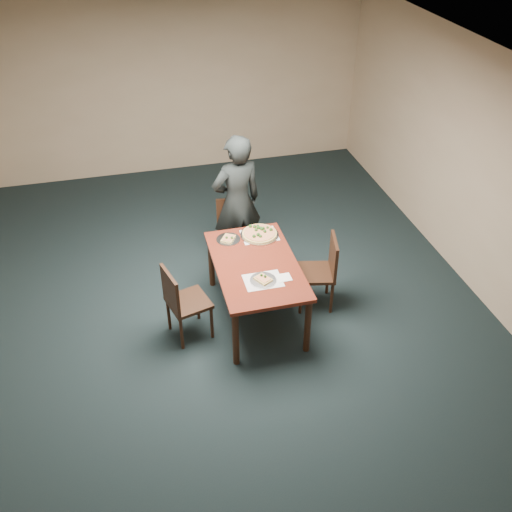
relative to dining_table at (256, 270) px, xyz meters
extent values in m
plane|color=black|center=(-0.29, 0.00, -0.66)|extent=(8.00, 8.00, 0.00)
plane|color=tan|center=(-0.29, 4.00, 0.74)|extent=(6.00, 0.00, 6.00)
plane|color=tan|center=(2.71, 0.00, 0.74)|extent=(0.00, 8.00, 8.00)
plane|color=white|center=(-0.29, 0.00, 2.14)|extent=(8.00, 8.00, 0.00)
cube|color=#521910|center=(0.00, 0.00, 0.07)|extent=(0.90, 1.50, 0.04)
cylinder|color=black|center=(-0.39, -0.69, -0.31)|extent=(0.07, 0.07, 0.70)
cylinder|color=black|center=(-0.39, 0.69, -0.31)|extent=(0.07, 0.07, 0.70)
cylinder|color=black|center=(0.39, -0.69, -0.31)|extent=(0.07, 0.07, 0.70)
cylinder|color=black|center=(0.39, 0.69, -0.31)|extent=(0.07, 0.07, 0.70)
cube|color=black|center=(-0.03, 0.99, -0.21)|extent=(0.47, 0.47, 0.04)
cylinder|color=black|center=(-0.23, 0.84, -0.44)|extent=(0.04, 0.04, 0.43)
cylinder|color=black|center=(-0.18, 1.20, -0.44)|extent=(0.04, 0.04, 0.43)
cylinder|color=black|center=(0.13, 0.79, -0.44)|extent=(0.04, 0.04, 0.43)
cylinder|color=black|center=(0.18, 1.15, -0.44)|extent=(0.04, 0.04, 0.43)
cube|color=black|center=(0.00, 1.18, 0.03)|extent=(0.42, 0.09, 0.44)
cube|color=black|center=(-0.79, -0.11, -0.21)|extent=(0.52, 0.52, 0.04)
cylinder|color=black|center=(-0.56, -0.24, -0.44)|extent=(0.04, 0.04, 0.43)
cylinder|color=black|center=(-0.91, -0.34, -0.44)|extent=(0.04, 0.04, 0.43)
cylinder|color=black|center=(-0.66, 0.11, -0.44)|extent=(0.04, 0.04, 0.43)
cylinder|color=black|center=(-1.01, 0.01, -0.44)|extent=(0.04, 0.04, 0.43)
cube|color=black|center=(-0.97, -0.17, 0.03)|extent=(0.15, 0.41, 0.44)
cube|color=black|center=(0.73, 0.04, -0.21)|extent=(0.50, 0.50, 0.04)
cylinder|color=black|center=(0.59, 0.26, -0.44)|extent=(0.04, 0.04, 0.43)
cylinder|color=black|center=(0.94, 0.18, -0.44)|extent=(0.04, 0.04, 0.43)
cylinder|color=black|center=(0.51, -0.09, -0.44)|extent=(0.04, 0.04, 0.43)
cylinder|color=black|center=(0.86, -0.17, -0.44)|extent=(0.04, 0.04, 0.43)
cube|color=black|center=(0.91, 0.00, 0.03)|extent=(0.13, 0.42, 0.44)
imported|color=black|center=(0.04, 1.12, 0.23)|extent=(0.72, 0.55, 1.77)
cube|color=white|center=(0.18, 0.53, 0.09)|extent=(0.42, 0.32, 0.00)
cube|color=white|center=(0.00, -0.32, 0.09)|extent=(0.40, 0.30, 0.00)
cylinder|color=silver|center=(0.18, 0.53, 0.10)|extent=(0.45, 0.45, 0.01)
cylinder|color=tan|center=(0.18, 0.53, 0.12)|extent=(0.41, 0.41, 0.02)
cylinder|color=#E9C279|center=(0.18, 0.53, 0.13)|extent=(0.36, 0.36, 0.01)
sphere|color=#1A3D12|center=(0.22, 0.58, 0.15)|extent=(0.04, 0.04, 0.04)
sphere|color=#1A3D12|center=(0.16, 0.43, 0.15)|extent=(0.04, 0.04, 0.04)
sphere|color=#1A3D12|center=(0.19, 0.61, 0.15)|extent=(0.04, 0.04, 0.04)
sphere|color=#1A3D12|center=(0.24, 0.52, 0.15)|extent=(0.04, 0.04, 0.04)
sphere|color=#1A3D12|center=(0.09, 0.45, 0.15)|extent=(0.04, 0.04, 0.04)
sphere|color=#1A3D12|center=(0.10, 0.67, 0.15)|extent=(0.04, 0.04, 0.04)
sphere|color=#1A3D12|center=(0.21, 0.60, 0.15)|extent=(0.04, 0.04, 0.04)
sphere|color=#1A3D12|center=(0.19, 0.66, 0.14)|extent=(0.03, 0.03, 0.03)
sphere|color=#1A3D12|center=(0.24, 0.59, 0.14)|extent=(0.04, 0.04, 0.04)
sphere|color=#1A3D12|center=(0.32, 0.54, 0.15)|extent=(0.04, 0.04, 0.04)
sphere|color=#1A3D12|center=(0.15, 0.47, 0.15)|extent=(0.04, 0.04, 0.04)
sphere|color=#1A3D12|center=(0.29, 0.59, 0.14)|extent=(0.03, 0.03, 0.03)
sphere|color=#1A3D12|center=(0.15, 0.58, 0.15)|extent=(0.04, 0.04, 0.04)
sphere|color=#1A3D12|center=(0.15, 0.65, 0.15)|extent=(0.04, 0.04, 0.04)
cylinder|color=silver|center=(0.00, -0.32, 0.10)|extent=(0.28, 0.28, 0.01)
cube|color=tan|center=(0.00, -0.32, 0.11)|extent=(0.20, 0.21, 0.02)
cube|color=#E9C279|center=(0.00, -0.32, 0.12)|extent=(0.16, 0.17, 0.01)
sphere|color=#1A3D12|center=(0.02, -0.30, 0.13)|extent=(0.03, 0.03, 0.03)
sphere|color=#1A3D12|center=(-0.01, -0.27, 0.13)|extent=(0.03, 0.03, 0.03)
cylinder|color=silver|center=(-0.20, 0.53, 0.10)|extent=(0.28, 0.28, 0.01)
cube|color=tan|center=(-0.20, 0.53, 0.11)|extent=(0.20, 0.21, 0.02)
cube|color=#E9C279|center=(-0.20, 0.53, 0.12)|extent=(0.16, 0.17, 0.01)
sphere|color=#1A3D12|center=(-0.22, 0.52, 0.13)|extent=(0.03, 0.03, 0.03)
sphere|color=#1A3D12|center=(-0.16, 0.50, 0.13)|extent=(0.03, 0.03, 0.03)
cube|color=white|center=(0.23, -0.32, 0.09)|extent=(0.14, 0.14, 0.01)
camera|label=1|loc=(-1.23, -4.88, 3.81)|focal=40.00mm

